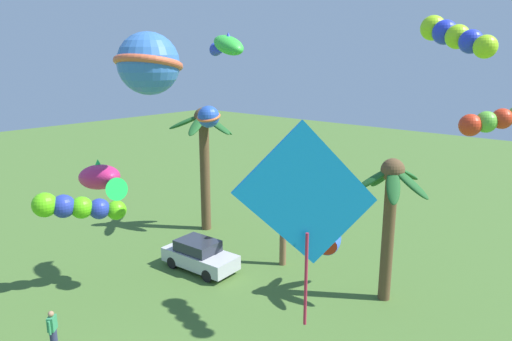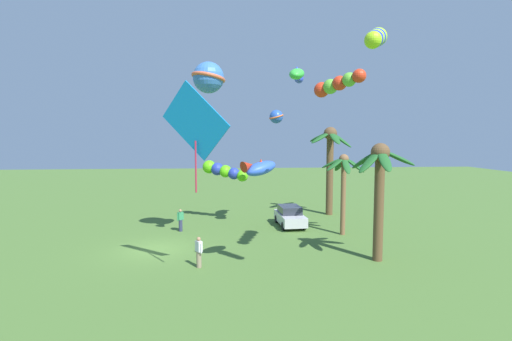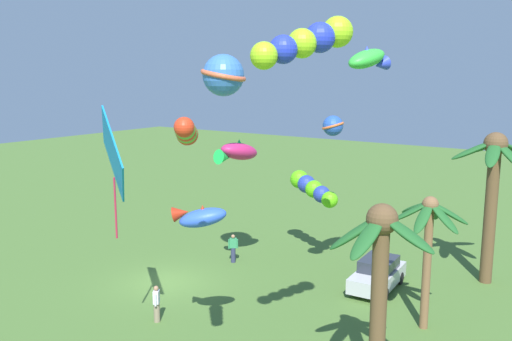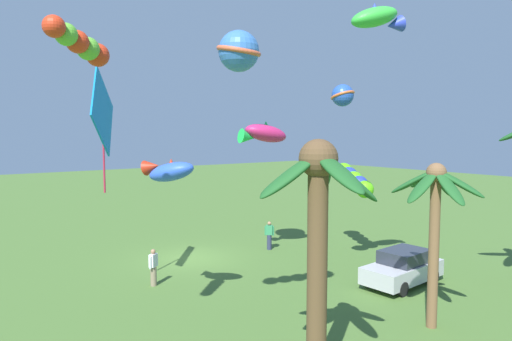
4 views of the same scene
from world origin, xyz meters
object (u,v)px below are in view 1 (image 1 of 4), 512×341
(kite_tube_1, at_px, (77,207))
(kite_fish_4, at_px, (327,237))
(palm_tree_0, at_px, (391,201))
(kite_ball_5, at_px, (149,64))
(kite_diamond_7, at_px, (308,199))
(kite_fish_2, at_px, (227,46))
(kite_tube_8, at_px, (454,36))
(palm_tree_2, at_px, (204,144))
(palm_tree_1, at_px, (284,187))
(kite_ball_0, at_px, (209,117))
(parked_car_0, at_px, (200,255))
(kite_tube_3, at_px, (498,120))
(spectator_0, at_px, (53,331))
(kite_fish_6, at_px, (101,178))

(kite_tube_1, relative_size, kite_fish_4, 1.70)
(palm_tree_0, height_order, kite_tube_1, palm_tree_0)
(kite_ball_5, distance_m, kite_diamond_7, 6.81)
(kite_fish_2, relative_size, kite_tube_8, 0.86)
(palm_tree_2, relative_size, kite_fish_4, 3.57)
(palm_tree_1, relative_size, palm_tree_2, 0.73)
(kite_ball_0, bearing_deg, parked_car_0, 149.70)
(kite_ball_0, relative_size, kite_tube_3, 0.66)
(palm_tree_2, height_order, kite_tube_8, kite_tube_8)
(kite_fish_2, distance_m, kite_tube_3, 11.12)
(kite_diamond_7, bearing_deg, parked_car_0, 149.94)
(kite_tube_8, bearing_deg, palm_tree_1, 171.50)
(kite_tube_3, bearing_deg, palm_tree_2, 164.93)
(palm_tree_2, relative_size, kite_tube_8, 2.62)
(spectator_0, relative_size, kite_tube_3, 0.84)
(parked_car_0, bearing_deg, kite_ball_0, -30.30)
(kite_tube_1, bearing_deg, kite_tube_3, 16.49)
(palm_tree_1, bearing_deg, palm_tree_0, 2.01)
(kite_ball_0, height_order, kite_fish_4, kite_ball_0)
(palm_tree_2, relative_size, kite_tube_1, 2.09)
(kite_fish_2, distance_m, kite_fish_6, 7.94)
(spectator_0, xyz_separation_m, kite_fish_4, (8.35, 4.84, 4.36))
(spectator_0, bearing_deg, kite_tube_1, 137.46)
(kite_ball_0, xyz_separation_m, kite_tube_1, (-4.73, -3.58, -4.03))
(palm_tree_2, distance_m, kite_tube_3, 17.84)
(kite_tube_8, bearing_deg, parked_car_0, -169.67)
(palm_tree_2, distance_m, kite_ball_5, 13.91)
(spectator_0, xyz_separation_m, kite_tube_1, (-3.33, 3.05, 3.21))
(parked_car_0, distance_m, kite_tube_1, 6.40)
(palm_tree_1, height_order, kite_tube_8, kite_tube_8)
(kite_fish_4, relative_size, kite_ball_5, 0.80)
(spectator_0, distance_m, kite_ball_5, 10.31)
(kite_ball_0, height_order, kite_tube_3, kite_tube_3)
(palm_tree_1, distance_m, spectator_0, 11.82)
(kite_tube_3, distance_m, kite_fish_4, 5.81)
(kite_ball_0, xyz_separation_m, kite_fish_6, (0.17, -5.15, -1.56))
(parked_car_0, relative_size, kite_diamond_7, 0.80)
(kite_fish_2, bearing_deg, kite_diamond_7, -35.96)
(kite_fish_4, xyz_separation_m, kite_diamond_7, (1.32, -2.98, 2.14))
(parked_car_0, distance_m, kite_ball_0, 7.81)
(kite_fish_2, height_order, kite_tube_3, kite_fish_2)
(kite_tube_3, bearing_deg, spectator_0, -147.70)
(kite_fish_2, relative_size, kite_fish_6, 0.88)
(palm_tree_2, xyz_separation_m, kite_fish_4, (13.26, -7.30, -0.20))
(spectator_0, height_order, kite_fish_2, kite_fish_2)
(spectator_0, bearing_deg, parked_car_0, 97.07)
(spectator_0, bearing_deg, kite_fish_6, 43.48)
(kite_tube_1, bearing_deg, kite_fish_2, 48.56)
(palm_tree_0, height_order, kite_diamond_7, kite_diamond_7)
(palm_tree_2, xyz_separation_m, spectator_0, (4.91, -12.14, -4.56))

